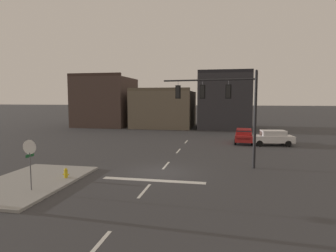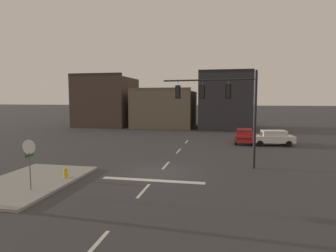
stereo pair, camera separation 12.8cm
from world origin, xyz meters
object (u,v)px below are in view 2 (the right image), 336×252
(signal_mast_near_side, at_px, (224,101))
(stop_sign, at_px, (29,153))
(fire_hydrant, at_px, (66,175))
(car_lot_nearside, at_px, (273,137))
(car_lot_middle, at_px, (244,136))

(signal_mast_near_side, bearing_deg, stop_sign, -140.87)
(stop_sign, bearing_deg, fire_hydrant, 77.96)
(fire_hydrant, bearing_deg, car_lot_nearside, 47.81)
(signal_mast_near_side, xyz_separation_m, fire_hydrant, (-9.46, -5.64, -4.47))
(signal_mast_near_side, relative_size, car_lot_nearside, 1.52)
(car_lot_middle, bearing_deg, stop_sign, -122.11)
(signal_mast_near_side, xyz_separation_m, car_lot_middle, (2.27, 11.41, -3.94))
(car_lot_nearside, distance_m, car_lot_middle, 3.02)
(signal_mast_near_side, relative_size, car_lot_middle, 1.54)
(stop_sign, height_order, car_lot_nearside, stop_sign)
(stop_sign, distance_m, fire_hydrant, 3.13)
(signal_mast_near_side, bearing_deg, car_lot_middle, 78.73)
(stop_sign, relative_size, fire_hydrant, 3.77)
(car_lot_nearside, bearing_deg, car_lot_middle, 161.72)
(car_lot_nearside, relative_size, fire_hydrant, 6.13)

